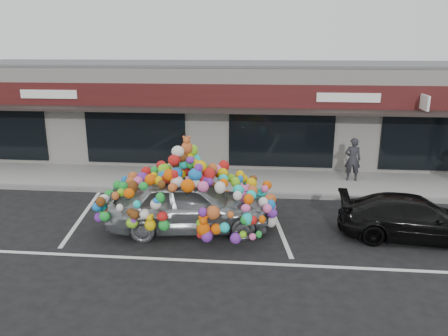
# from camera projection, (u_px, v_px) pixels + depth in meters

# --- Properties ---
(ground) EXTENTS (90.00, 90.00, 0.00)m
(ground) POSITION_uv_depth(u_px,v_px,m) (183.00, 223.00, 13.01)
(ground) COLOR black
(ground) RESTS_ON ground
(shop_building) EXTENTS (24.00, 7.20, 4.31)m
(shop_building) POSITION_uv_depth(u_px,v_px,m) (215.00, 109.00, 20.49)
(shop_building) COLOR silver
(shop_building) RESTS_ON ground
(sidewalk) EXTENTS (26.00, 3.00, 0.15)m
(sidewalk) POSITION_uv_depth(u_px,v_px,m) (202.00, 180.00, 16.81)
(sidewalk) COLOR gray
(sidewalk) RESTS_ON ground
(kerb) EXTENTS (26.00, 0.18, 0.16)m
(kerb) POSITION_uv_depth(u_px,v_px,m) (196.00, 193.00, 15.38)
(kerb) COLOR slate
(kerb) RESTS_ON ground
(parking_stripe_left) EXTENTS (0.73, 4.37, 0.01)m
(parking_stripe_left) POSITION_uv_depth(u_px,v_px,m) (83.00, 216.00, 13.49)
(parking_stripe_left) COLOR silver
(parking_stripe_left) RESTS_ON ground
(parking_stripe_mid) EXTENTS (0.73, 4.37, 0.01)m
(parking_stripe_mid) POSITION_uv_depth(u_px,v_px,m) (278.00, 224.00, 12.94)
(parking_stripe_mid) COLOR silver
(parking_stripe_mid) RESTS_ON ground
(lane_line) EXTENTS (14.00, 0.12, 0.01)m
(lane_line) POSITION_uv_depth(u_px,v_px,m) (247.00, 263.00, 10.62)
(lane_line) COLOR silver
(lane_line) RESTS_ON ground
(toy_car) EXTENTS (3.27, 5.06, 2.81)m
(toy_car) POSITION_uv_depth(u_px,v_px,m) (189.00, 198.00, 12.30)
(toy_car) COLOR #B2B7BE
(toy_car) RESTS_ON ground
(black_sedan) EXTENTS (1.93, 4.14, 1.17)m
(black_sedan) POSITION_uv_depth(u_px,v_px,m) (414.00, 218.00, 11.84)
(black_sedan) COLOR black
(black_sedan) RESTS_ON ground
(pedestrian_a) EXTENTS (0.61, 0.41, 1.64)m
(pedestrian_a) POSITION_uv_depth(u_px,v_px,m) (353.00, 159.00, 16.33)
(pedestrian_a) COLOR black
(pedestrian_a) RESTS_ON sidewalk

